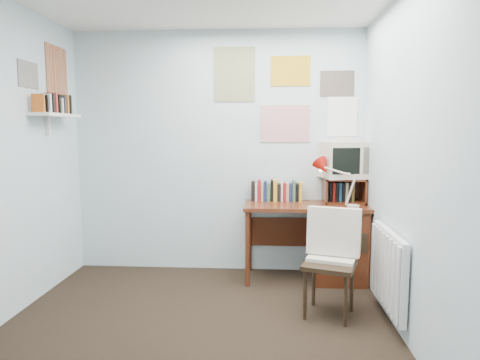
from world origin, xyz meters
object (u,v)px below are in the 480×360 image
at_px(desk, 332,240).
at_px(desk_lamp, 354,186).
at_px(radiator, 388,269).
at_px(desk_chair, 330,265).
at_px(wall_shelf, 56,115).
at_px(crt_tv, 344,158).
at_px(tv_riser, 344,190).

xyz_separation_m(desk, desk_lamp, (0.15, -0.20, 0.56)).
bearing_deg(desk_lamp, radiator, -90.22).
bearing_deg(desk_chair, radiator, 8.37).
bearing_deg(desk, wall_shelf, -171.60).
xyz_separation_m(desk_chair, desk_lamp, (0.30, 0.65, 0.55)).
distance_m(desk, radiator, 0.97).
xyz_separation_m(desk, crt_tv, (0.11, 0.13, 0.80)).
relative_size(desk, desk_chair, 1.44).
relative_size(desk_lamp, wall_shelf, 0.67).
distance_m(desk_lamp, crt_tv, 0.41).
bearing_deg(crt_tv, desk, -142.18).
xyz_separation_m(desk_lamp, tv_riser, (-0.04, 0.31, -0.08)).
relative_size(desk, tv_riser, 3.00).
distance_m(desk_chair, wall_shelf, 2.75).
xyz_separation_m(desk_chair, tv_riser, (0.27, 0.96, 0.47)).
distance_m(desk_lamp, tv_riser, 0.32).
relative_size(desk, radiator, 1.50).
bearing_deg(wall_shelf, desk_chair, -10.92).
height_order(desk_lamp, radiator, desk_lamp).
xyz_separation_m(tv_riser, wall_shelf, (-2.69, -0.49, 0.74)).
bearing_deg(crt_tv, desk_chair, -116.89).
height_order(desk_chair, tv_riser, tv_riser).
xyz_separation_m(desk_lamp, crt_tv, (-0.04, 0.33, 0.24)).
bearing_deg(desk_chair, desk, 99.10).
distance_m(desk_chair, radiator, 0.44).
distance_m(radiator, wall_shelf, 3.15).
bearing_deg(desk, tv_riser, 42.96).
relative_size(crt_tv, radiator, 0.52).
bearing_deg(crt_tv, radiator, -92.52).
distance_m(tv_riser, radiator, 1.15).
height_order(desk, radiator, desk).
distance_m(desk, crt_tv, 0.82).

